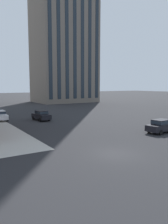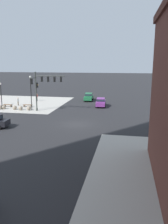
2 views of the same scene
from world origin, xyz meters
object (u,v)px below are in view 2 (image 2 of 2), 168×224
object	(u,v)px
bollard_sphere_curb_c	(15,108)
car_cross_westbound	(101,102)
pedestrian_near_bench	(37,97)
bollard_sphere_curb_a	(29,108)
bench_near_signal	(28,105)
street_lamp_corner_near	(31,89)
bench_mid_block	(8,105)
pedestrian_at_curb	(18,101)
traffic_signal_main	(42,85)
car_cross_far	(89,97)
street_lamp_mid_sidewalk	(1,93)
bollard_sphere_curb_b	(21,108)
bollard_sphere_curb_e	(0,107)
bollard_sphere_curb_d	(4,107)

from	to	relation	value
bollard_sphere_curb_c	car_cross_westbound	distance (m)	16.26
pedestrian_near_bench	bollard_sphere_curb_a	bearing A→B (deg)	103.80
bench_near_signal	street_lamp_corner_near	distance (m)	4.86
bench_mid_block	street_lamp_corner_near	bearing A→B (deg)	159.78
pedestrian_at_curb	car_cross_westbound	size ratio (longest dim) A/B	0.36
traffic_signal_main	car_cross_far	bearing A→B (deg)	-115.01
street_lamp_mid_sidewalk	car_cross_westbound	world-z (taller)	street_lamp_mid_sidewalk
bench_mid_block	car_cross_far	world-z (taller)	car_cross_far
bollard_sphere_curb_b	bench_near_signal	bearing A→B (deg)	-90.38
bench_mid_block	car_cross_westbound	size ratio (longest dim) A/B	0.41
bench_near_signal	pedestrian_at_curb	bearing A→B (deg)	-25.44
bench_near_signal	pedestrian_near_bench	size ratio (longest dim) A/B	1.08
traffic_signal_main	bollard_sphere_curb_e	size ratio (longest dim) A/B	8.88
bollard_sphere_curb_d	bench_mid_block	world-z (taller)	bollard_sphere_curb_d
bollard_sphere_curb_b	pedestrian_near_bench	world-z (taller)	pedestrian_near_bench
bollard_sphere_curb_c	bollard_sphere_curb_b	bearing A→B (deg)	169.18
bollard_sphere_curb_b	street_lamp_corner_near	distance (m)	3.98
bench_mid_block	bollard_sphere_curb_a	bearing A→B (deg)	157.22
bollard_sphere_curb_b	street_lamp_corner_near	xyz separation A→B (m)	(-2.05, -0.26, 3.41)
bollard_sphere_curb_d	bench_near_signal	bearing A→B (deg)	-143.72
bollard_sphere_curb_b	bollard_sphere_curb_e	xyz separation A→B (m)	(4.09, -0.08, 0.00)
bollard_sphere_curb_d	street_lamp_mid_sidewalk	distance (m)	2.73
bollard_sphere_curb_a	car_cross_westbound	distance (m)	13.74
bollard_sphere_curb_a	bench_near_signal	world-z (taller)	bollard_sphere_curb_a
car_cross_far	pedestrian_at_curb	bearing A→B (deg)	33.33
bollard_sphere_curb_d	bollard_sphere_curb_c	bearing A→B (deg)	176.87
pedestrian_near_bench	car_cross_westbound	distance (m)	15.28
pedestrian_near_bench	street_lamp_corner_near	size ratio (longest dim) A/B	0.28
bollard_sphere_curb_b	car_cross_westbound	distance (m)	15.17
bollard_sphere_curb_c	car_cross_westbound	bearing A→B (deg)	-158.68
bollard_sphere_curb_e	car_cross_westbound	distance (m)	18.94
traffic_signal_main	pedestrian_near_bench	world-z (taller)	traffic_signal_main
bollard_sphere_curb_e	bench_near_signal	distance (m)	5.03
bollard_sphere_curb_a	bench_near_signal	distance (m)	3.16
bollard_sphere_curb_b	bollard_sphere_curb_d	bearing A→B (deg)	-5.95
pedestrian_near_bench	bench_mid_block	bearing A→B (deg)	69.08
bollard_sphere_curb_e	bench_mid_block	size ratio (longest dim) A/B	0.42
pedestrian_at_curb	street_lamp_corner_near	world-z (taller)	street_lamp_corner_near
traffic_signal_main	pedestrian_at_curb	size ratio (longest dim) A/B	4.28
bollard_sphere_curb_e	car_cross_westbound	world-z (taller)	car_cross_westbound
bollard_sphere_curb_a	bollard_sphere_curb_b	size ratio (longest dim) A/B	1.00
bollard_sphere_curb_c	car_cross_far	xyz separation A→B (m)	(-11.62, -12.51, 0.53)
car_cross_westbound	pedestrian_near_bench	bearing A→B (deg)	-14.68
bollard_sphere_curb_e	street_lamp_mid_sidewalk	world-z (taller)	street_lamp_mid_sidewalk
street_lamp_mid_sidewalk	car_cross_far	size ratio (longest dim) A/B	1.08
bollard_sphere_curb_a	street_lamp_mid_sidewalk	xyz separation A→B (m)	(5.19, 0.09, 2.71)
bollard_sphere_curb_a	bollard_sphere_curb_b	bearing A→B (deg)	7.23
bench_mid_block	car_cross_westbound	bearing A→B (deg)	-168.08
street_lamp_mid_sidewalk	car_cross_far	world-z (taller)	street_lamp_mid_sidewalk
traffic_signal_main	bollard_sphere_curb_b	distance (m)	6.09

